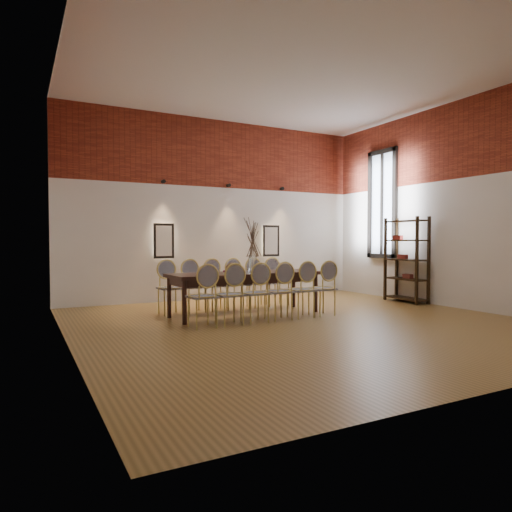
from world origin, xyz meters
name	(u,v)px	position (x,y,z in m)	size (l,w,h in m)	color
floor	(306,324)	(0.00, 0.00, -0.01)	(7.00, 7.00, 0.02)	olive
ceiling	(307,67)	(0.00, 0.00, 4.01)	(7.00, 7.00, 0.02)	silver
wall_back	(218,210)	(0.00, 3.55, 2.00)	(7.00, 0.10, 4.00)	silver
wall_left	(62,184)	(-3.55, 0.00, 2.00)	(0.10, 7.00, 4.00)	silver
wall_right	(460,205)	(3.55, 0.00, 2.00)	(0.10, 7.00, 4.00)	silver
brick_band_back	(219,154)	(0.00, 3.48, 3.25)	(7.00, 0.02, 1.50)	maroon
brick_band_left	(66,80)	(-3.48, 0.00, 3.25)	(0.02, 7.00, 1.50)	maroon
brick_band_right	(458,139)	(3.48, 0.00, 3.25)	(0.02, 7.00, 1.50)	maroon
niche_left	(163,241)	(-1.30, 3.45, 1.30)	(0.36, 0.06, 0.66)	#FFEAC6
niche_right	(270,241)	(1.30, 3.45, 1.30)	(0.36, 0.06, 0.66)	#FFEAC6
spot_fixture_left	(163,181)	(-1.30, 3.42, 2.55)	(0.08, 0.08, 0.10)	black
spot_fixture_mid	(229,185)	(0.20, 3.42, 2.55)	(0.08, 0.08, 0.10)	black
spot_fixture_right	(282,189)	(1.60, 3.42, 2.55)	(0.08, 0.08, 0.10)	black
window_glass	(383,204)	(3.46, 2.00, 2.15)	(0.02, 0.78, 2.38)	silver
window_frame	(382,204)	(3.44, 2.00, 2.15)	(0.08, 0.90, 2.50)	black
window_mullion	(382,204)	(3.44, 2.00, 2.15)	(0.06, 0.06, 2.40)	black
dining_table	(245,294)	(-0.49, 1.17, 0.38)	(2.71, 0.87, 0.75)	#361C15
chair_near_a	(202,297)	(-1.59, 0.41, 0.47)	(0.44, 0.44, 0.94)	#D9C566
chair_near_b	(229,295)	(-1.14, 0.43, 0.47)	(0.44, 0.44, 0.94)	#D9C566
chair_near_c	(255,293)	(-0.69, 0.45, 0.47)	(0.44, 0.44, 0.94)	#D9C566
chair_near_d	(278,291)	(-0.23, 0.47, 0.47)	(0.44, 0.44, 0.94)	#D9C566
chair_near_e	(301,290)	(0.22, 0.48, 0.47)	(0.44, 0.44, 0.94)	#D9C566
chair_near_f	(322,289)	(0.67, 0.50, 0.47)	(0.44, 0.44, 0.94)	#D9C566
chair_far_a	(170,288)	(-1.65, 1.84, 0.47)	(0.44, 0.44, 0.94)	#D9C566
chair_far_b	(194,287)	(-1.20, 1.86, 0.47)	(0.44, 0.44, 0.94)	#D9C566
chair_far_c	(217,285)	(-0.74, 1.88, 0.47)	(0.44, 0.44, 0.94)	#D9C566
chair_far_d	(238,284)	(-0.29, 1.90, 0.47)	(0.44, 0.44, 0.94)	#D9C566
chair_far_e	(258,283)	(0.16, 1.91, 0.47)	(0.44, 0.44, 0.94)	#D9C566
chair_far_f	(278,282)	(0.61, 1.93, 0.47)	(0.44, 0.44, 0.94)	#D9C566
vase	(252,264)	(-0.35, 1.18, 0.90)	(0.14, 0.14, 0.30)	silver
dried_branches	(252,238)	(-0.35, 1.18, 1.35)	(0.50, 0.50, 0.70)	#4C3929
bowl	(233,268)	(-0.76, 1.11, 0.84)	(0.24, 0.24, 0.18)	brown
book	(232,271)	(-0.68, 1.34, 0.77)	(0.26, 0.18, 0.03)	#802350
shelving_rack	(406,260)	(3.28, 1.09, 0.90)	(0.38, 1.00, 1.80)	black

